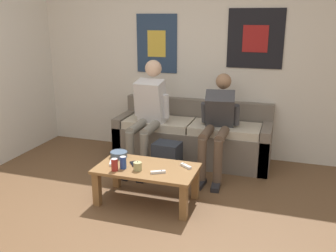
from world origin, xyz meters
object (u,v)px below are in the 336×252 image
Objects in this scene: drink_can_red at (115,165)px; game_controller_near_right at (158,172)px; coffee_table at (147,174)px; pillar_candle at (138,166)px; person_seated_adult at (148,110)px; cell_phone at (134,164)px; backpack at (167,162)px; ceramic_bowl at (119,154)px; person_seated_teen at (218,120)px; game_controller_near_left at (186,166)px; couch at (192,139)px; game_controller_far_center at (112,163)px; drink_can_blue at (123,162)px.

game_controller_near_right is at bearing 9.58° from drink_can_red.
pillar_candle reaches higher than coffee_table.
person_seated_adult reaches higher than cell_phone.
coffee_table is 0.60m from backpack.
game_controller_near_right is (0.54, -0.27, -0.02)m from ceramic_bowl.
person_seated_teen is at bearing 71.47° from game_controller_near_right.
person_seated_teen is 8.52× the size of game_controller_near_left.
couch is 1.97× the size of coffee_table.
ceramic_bowl reaches higher than game_controller_near_right.
game_controller_far_center is at bearing 171.45° from game_controller_near_right.
backpack is at bearing -44.63° from person_seated_adult.
person_seated_adult reaches higher than game_controller_near_right.
coffee_table is at bearing -70.25° from person_seated_adult.
drink_can_blue is 0.84× the size of cell_phone.
person_seated_adult is (-0.34, 0.95, 0.41)m from coffee_table.
game_controller_near_right reaches higher than cell_phone.
pillar_candle is at bearing 0.04° from drink_can_blue.
game_controller_near_left is 0.92× the size of cell_phone.
game_controller_near_left and game_controller_near_right have the same top height.
pillar_candle is 0.64× the size of cell_phone.
drink_can_red is 0.25m from cell_phone.
game_controller_far_center is at bearing -92.18° from person_seated_adult.
couch is 1.52m from drink_can_red.
person_seated_adult is at bearing 135.37° from backpack.
game_controller_near_left is (0.23, -1.16, 0.10)m from couch.
game_controller_far_center is at bearing -168.88° from game_controller_near_left.
game_controller_far_center is (0.01, -0.19, -0.02)m from ceramic_bowl.
drink_can_red reaches higher than backpack.
cell_phone is (-0.29, -1.25, 0.09)m from couch.
game_controller_far_center is 0.24m from cell_phone.
ceramic_bowl is 0.28m from cell_phone.
couch is 0.73m from person_seated_adult.
ceramic_bowl is 0.20m from game_controller_far_center.
person_seated_teen reaches higher than game_controller_far_center.
coffee_table is 8.16× the size of drink_can_blue.
coffee_table is at bearing -91.47° from backpack.
drink_can_red reaches higher than game_controller_near_left.
drink_can_red is at bearing -110.08° from backpack.
couch reaches higher than drink_can_blue.
person_seated_adult is 2.99× the size of backpack.
person_seated_adult is at bearing 93.70° from drink_can_red.
game_controller_near_left is (0.71, -0.83, -0.33)m from person_seated_adult.
game_controller_near_left and game_controller_far_center have the same top height.
person_seated_teen is 1.24m from ceramic_bowl.
game_controller_near_left is 0.93× the size of game_controller_far_center.
drink_can_blue is at bearing -124.22° from person_seated_teen.
game_controller_far_center is (-0.16, 0.07, -0.05)m from drink_can_blue.
backpack is 2.99× the size of game_controller_far_center.
drink_can_red is (-0.27, -0.18, 0.13)m from coffee_table.
drink_can_blue reaches higher than backpack.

